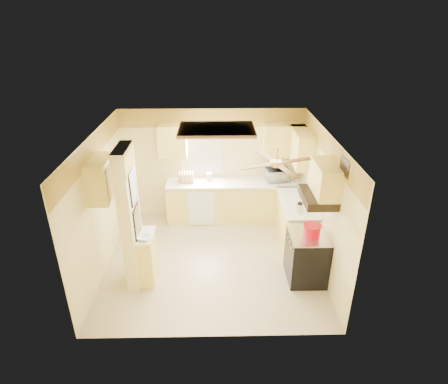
{
  "coord_description": "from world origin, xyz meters",
  "views": [
    {
      "loc": [
        0.1,
        -5.96,
        4.36
      ],
      "look_at": [
        0.23,
        0.35,
        1.29
      ],
      "focal_mm": 30.0,
      "sensor_mm": 36.0,
      "label": 1
    }
  ],
  "objects_px": {
    "kettle": "(300,208)",
    "stove": "(307,256)",
    "bowl": "(144,238)",
    "microwave": "(278,175)",
    "dutch_oven": "(312,230)"
  },
  "relations": [
    {
      "from": "stove",
      "to": "microwave",
      "type": "xyz_separation_m",
      "value": [
        -0.22,
        2.18,
        0.62
      ]
    },
    {
      "from": "stove",
      "to": "kettle",
      "type": "xyz_separation_m",
      "value": [
        -0.02,
        0.74,
        0.57
      ]
    },
    {
      "from": "bowl",
      "to": "kettle",
      "type": "height_order",
      "value": "kettle"
    },
    {
      "from": "stove",
      "to": "microwave",
      "type": "bearing_deg",
      "value": 95.83
    },
    {
      "from": "kettle",
      "to": "stove",
      "type": "bearing_deg",
      "value": -88.16
    },
    {
      "from": "microwave",
      "to": "bowl",
      "type": "relative_size",
      "value": 2.26
    },
    {
      "from": "microwave",
      "to": "kettle",
      "type": "distance_m",
      "value": 1.45
    },
    {
      "from": "stove",
      "to": "bowl",
      "type": "distance_m",
      "value": 2.84
    },
    {
      "from": "microwave",
      "to": "dutch_oven",
      "type": "distance_m",
      "value": 2.23
    },
    {
      "from": "stove",
      "to": "bowl",
      "type": "relative_size",
      "value": 4.13
    },
    {
      "from": "bowl",
      "to": "kettle",
      "type": "bearing_deg",
      "value": 17.69
    },
    {
      "from": "microwave",
      "to": "stove",
      "type": "bearing_deg",
      "value": 88.6
    },
    {
      "from": "microwave",
      "to": "bowl",
      "type": "distance_m",
      "value": 3.46
    },
    {
      "from": "bowl",
      "to": "stove",
      "type": "bearing_deg",
      "value": 2.91
    },
    {
      "from": "stove",
      "to": "bowl",
      "type": "xyz_separation_m",
      "value": [
        -2.79,
        -0.14,
        0.51
      ]
    }
  ]
}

